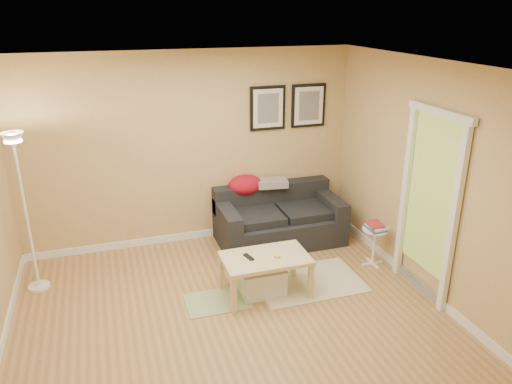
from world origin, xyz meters
The scene contains 22 objects.
floor centered at (0.00, 0.00, 0.00)m, with size 4.50×4.50×0.00m, color #AD804A.
ceiling centered at (0.00, 0.00, 2.60)m, with size 4.50×4.50×0.00m, color white.
wall_back centered at (0.00, 2.00, 1.30)m, with size 4.50×4.50×0.00m, color tan.
wall_front centered at (0.00, -2.00, 1.30)m, with size 4.50×4.50×0.00m, color tan.
wall_right centered at (2.25, 0.00, 1.30)m, with size 4.00×4.00×0.00m, color tan.
baseboard_back centered at (0.00, 1.99, 0.05)m, with size 4.50×0.02×0.10m, color white.
baseboard_right centered at (2.24, 0.00, 0.05)m, with size 0.02×4.00×0.10m, color white.
sofa centered at (1.11, 1.53, 0.38)m, with size 1.70×0.90×0.75m, color black, non-canonical shape.
red_throw centered at (0.72, 1.86, 0.77)m, with size 0.48×0.36×0.28m, color #AF102D, non-canonical shape.
plaid_throw centered at (1.09, 1.80, 0.78)m, with size 0.42×0.26×0.10m, color tan, non-canonical shape.
framed_print_left centered at (1.08, 1.98, 1.80)m, with size 0.50×0.04×0.60m, color black, non-canonical shape.
framed_print_right centered at (1.68, 1.98, 1.80)m, with size 0.50×0.04×0.60m, color black, non-canonical shape.
area_rug centered at (1.06, 0.39, 0.01)m, with size 1.25×0.85×0.01m, color beige.
green_runner centered at (-0.08, 0.32, 0.01)m, with size 0.70×0.50×0.01m, color #668C4C.
coffee_table centered at (0.49, 0.31, 0.24)m, with size 0.97×0.59×0.48m, color beige, non-canonical shape.
remote_control centered at (0.30, 0.34, 0.49)m, with size 0.05×0.16×0.02m, color black.
tape_roll centered at (0.60, 0.25, 0.50)m, with size 0.07×0.07×0.03m, color yellow.
storage_bin centered at (0.46, 0.35, 0.16)m, with size 0.52×0.38×0.32m, color white, non-canonical shape.
side_table centered at (2.02, 0.55, 0.25)m, with size 0.33×0.33×0.50m, color white, non-canonical shape.
book_stack centered at (2.01, 0.54, 0.54)m, with size 0.20×0.27×0.08m, color #3A53AF, non-canonical shape.
floor_lamp centered at (-2.00, 1.26, 0.89)m, with size 0.24×0.24×1.87m, color white, non-canonical shape.
doorway centered at (2.20, -0.15, 1.02)m, with size 0.12×1.01×2.13m, color white, non-canonical shape.
Camera 1 is at (-1.11, -4.29, 3.10)m, focal length 34.52 mm.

